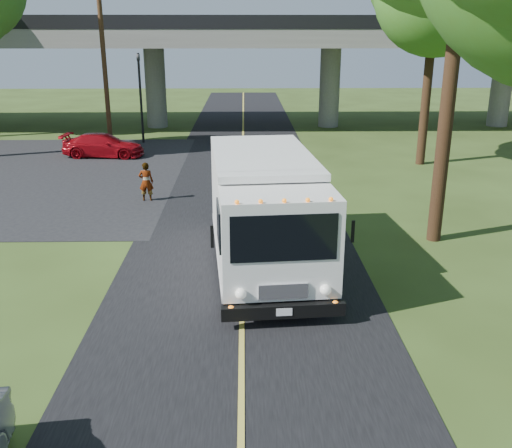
{
  "coord_description": "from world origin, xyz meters",
  "views": [
    {
      "loc": [
        0.09,
        -8.22,
        6.44
      ],
      "look_at": [
        0.38,
        5.98,
        1.6
      ],
      "focal_mm": 40.0,
      "sensor_mm": 36.0,
      "label": 1
    }
  ],
  "objects_px": {
    "pedestrian": "(146,182)",
    "red_sedan": "(103,145)",
    "step_van": "(264,208)",
    "traffic_signal": "(140,89)",
    "utility_pole": "(104,66)"
  },
  "relations": [
    {
      "from": "pedestrian",
      "to": "red_sedan",
      "type": "bearing_deg",
      "value": -68.38
    },
    {
      "from": "step_van",
      "to": "red_sedan",
      "type": "distance_m",
      "value": 17.16
    },
    {
      "from": "red_sedan",
      "to": "traffic_signal",
      "type": "bearing_deg",
      "value": -15.41
    },
    {
      "from": "red_sedan",
      "to": "pedestrian",
      "type": "bearing_deg",
      "value": -151.81
    },
    {
      "from": "traffic_signal",
      "to": "pedestrian",
      "type": "bearing_deg",
      "value": -79.91
    },
    {
      "from": "utility_pole",
      "to": "red_sedan",
      "type": "distance_m",
      "value": 4.42
    },
    {
      "from": "utility_pole",
      "to": "red_sedan",
      "type": "bearing_deg",
      "value": -88.49
    },
    {
      "from": "traffic_signal",
      "to": "utility_pole",
      "type": "bearing_deg",
      "value": -126.87
    },
    {
      "from": "utility_pole",
      "to": "traffic_signal",
      "type": "bearing_deg",
      "value": 53.13
    },
    {
      "from": "utility_pole",
      "to": "pedestrian",
      "type": "relative_size",
      "value": 5.77
    },
    {
      "from": "utility_pole",
      "to": "step_van",
      "type": "xyz_separation_m",
      "value": [
        8.14,
        -17.04,
        -2.87
      ]
    },
    {
      "from": "traffic_signal",
      "to": "pedestrian",
      "type": "distance_m",
      "value": 12.79
    },
    {
      "from": "traffic_signal",
      "to": "pedestrian",
      "type": "height_order",
      "value": "traffic_signal"
    },
    {
      "from": "traffic_signal",
      "to": "red_sedan",
      "type": "distance_m",
      "value": 4.93
    },
    {
      "from": "traffic_signal",
      "to": "red_sedan",
      "type": "relative_size",
      "value": 1.22
    }
  ]
}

